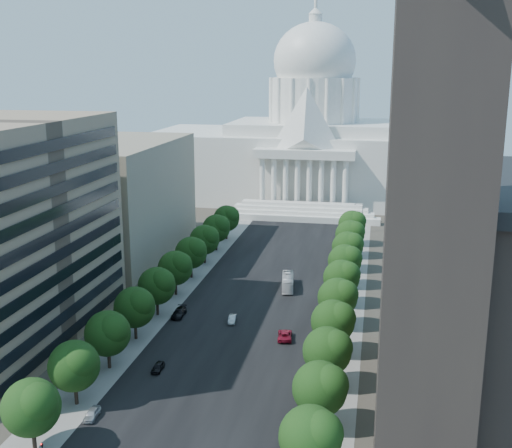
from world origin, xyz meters
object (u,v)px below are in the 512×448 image
Objects in this scene: car_red at (285,335)px; car_dark_a at (158,367)px; car_dark_b at (179,313)px; car_parked at (92,414)px; car_silver at (232,319)px; city_bus at (288,282)px.

car_dark_a is at bearing 34.80° from car_red.
car_parked is at bearing -92.40° from car_dark_b.
car_dark_b reaches higher than car_silver.
car_red is at bearing 40.98° from car_dark_a.
car_silver is 0.73× the size of car_red.
car_silver is 1.01× the size of car_parked.
car_dark_a is 0.69× the size of car_red.
car_dark_a is 46.94m from city_bus.
car_parked is (-11.69, -38.32, 0.02)m from car_silver.
car_dark_a is 24.98m from car_red.
car_parked is at bearing -115.56° from city_bus.
car_silver is at bearing -6.47° from car_dark_b.
car_parked is at bearing 47.88° from car_red.
car_silver is (7.39, 22.50, 0.02)m from car_dark_a.
city_bus reaches higher than car_silver.
city_bus is at bearing 70.45° from car_dark_a.
car_dark_b is 1.35× the size of car_parked.
city_bus is (7.88, 21.87, 0.81)m from car_silver.
car_parked is (-0.50, -39.26, -0.10)m from car_dark_b.
car_dark_b is (-11.19, 0.94, 0.12)m from car_silver.
car_red is at bearing -90.54° from city_bus.
car_dark_a is 0.36× the size of city_bus.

